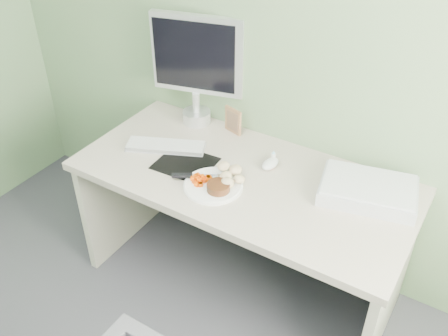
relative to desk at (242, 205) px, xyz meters
The scene contains 14 objects.
wall_back 0.89m from the desk, 90.00° to the left, with size 3.50×3.50×0.00m, color #68865E.
desk is the anchor object (origin of this frame).
plate 0.25m from the desk, 115.48° to the right, with size 0.27×0.27×0.01m, color white.
steak 0.27m from the desk, 99.63° to the right, with size 0.10×0.10×0.03m, color black.
potato_pile 0.25m from the desk, 109.55° to the right, with size 0.13×0.09×0.07m, color tan.
carrot_heap 0.30m from the desk, 126.65° to the right, with size 0.07×0.06×0.05m, color #DE4904.
steak_knife 0.32m from the desk, 139.17° to the right, with size 0.22×0.15×0.02m.
mousepad 0.35m from the desk, 167.05° to the right, with size 0.27×0.24×0.00m, color black.
keyboard 0.49m from the desk, behind, with size 0.39×0.11×0.02m, color white.
computer_mouse 0.25m from the desk, 57.90° to the left, with size 0.06×0.11×0.04m, color white.
photo_frame 0.46m from the desk, 127.77° to the left, with size 0.11×0.01×0.14m, color olive.
eyedrop_bottle 0.28m from the desk, 68.16° to the left, with size 0.02×0.02×0.06m.
scanner 0.61m from the desk, 15.20° to the left, with size 0.41×0.28×0.06m, color #B3B5BA.
monitor 0.76m from the desk, 145.57° to the left, with size 0.48×0.18×0.59m.
Camera 1 is at (0.91, -0.02, 2.12)m, focal length 40.00 mm.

